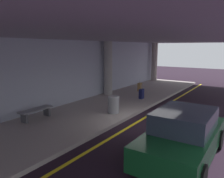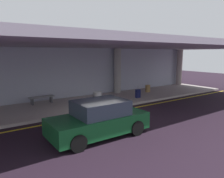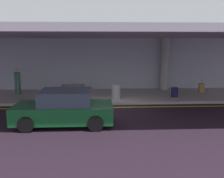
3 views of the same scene
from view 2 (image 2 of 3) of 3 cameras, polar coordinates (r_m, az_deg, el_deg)
ground_plane at (r=12.06m, az=-0.42°, el=-6.93°), size 60.00×60.00×0.00m
sidewalk at (r=14.62m, az=-7.35°, el=-3.78°), size 26.00×4.20×0.15m
lane_stripe_yellow at (r=12.44m, az=-1.67°, el=-6.41°), size 26.00×0.14×0.01m
support_column_left_mid at (r=17.84m, az=1.45°, el=4.86°), size 0.57×0.57×3.65m
support_column_center at (r=23.48m, az=17.43°, el=5.53°), size 0.57×0.57×3.65m
ceiling_overhang at (r=13.81m, az=-6.71°, el=11.66°), size 28.00×13.20×0.30m
terminal_back_wall at (r=16.34m, az=-11.17°, el=3.99°), size 26.00×0.30×3.80m
car_dark_green at (r=8.96m, az=-3.48°, el=-8.02°), size 4.10×1.92×1.50m
suitcase_upright_primary at (r=18.42m, az=9.47°, el=0.13°), size 0.36×0.22×0.90m
suitcase_upright_secondary at (r=16.03m, az=6.88°, el=-1.19°), size 0.36×0.22×0.90m
bench_metal at (r=14.75m, az=-18.14°, el=-2.37°), size 1.60×0.50×0.48m
trash_bin_steel at (r=13.68m, az=-3.87°, el=-2.50°), size 0.56×0.56×0.85m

